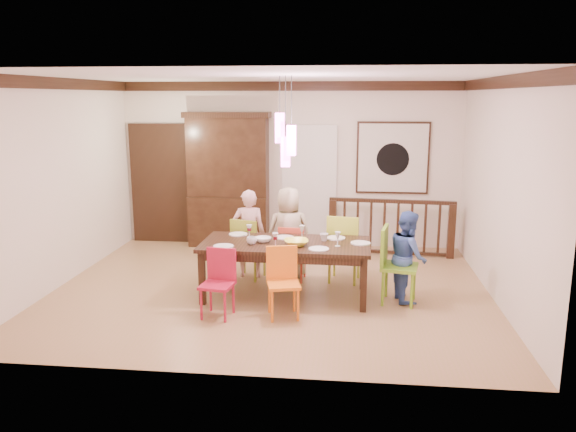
# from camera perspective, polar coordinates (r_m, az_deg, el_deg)

# --- Properties ---
(floor) EXTENTS (6.00, 6.00, 0.00)m
(floor) POSITION_cam_1_polar(r_m,az_deg,el_deg) (7.93, -1.74, -7.43)
(floor) COLOR tan
(floor) RESTS_ON ground
(ceiling) EXTENTS (6.00, 6.00, 0.00)m
(ceiling) POSITION_cam_1_polar(r_m,az_deg,el_deg) (7.48, -1.88, 14.00)
(ceiling) COLOR white
(ceiling) RESTS_ON wall_back
(wall_back) EXTENTS (6.00, 0.00, 6.00)m
(wall_back) POSITION_cam_1_polar(r_m,az_deg,el_deg) (10.03, 0.19, 5.21)
(wall_back) COLOR silver
(wall_back) RESTS_ON floor
(wall_left) EXTENTS (0.00, 5.00, 5.00)m
(wall_left) POSITION_cam_1_polar(r_m,az_deg,el_deg) (8.52, -22.24, 3.10)
(wall_left) COLOR silver
(wall_left) RESTS_ON floor
(wall_right) EXTENTS (0.00, 5.00, 5.00)m
(wall_right) POSITION_cam_1_polar(r_m,az_deg,el_deg) (7.75, 20.76, 2.40)
(wall_right) COLOR silver
(wall_right) RESTS_ON floor
(crown_molding) EXTENTS (6.00, 5.00, 0.16)m
(crown_molding) POSITION_cam_1_polar(r_m,az_deg,el_deg) (7.48, -1.88, 13.39)
(crown_molding) COLOR black
(crown_molding) RESTS_ON wall_back
(panel_door) EXTENTS (1.04, 0.07, 2.24)m
(panel_door) POSITION_cam_1_polar(r_m,az_deg,el_deg) (10.56, -12.92, 3.06)
(panel_door) COLOR black
(panel_door) RESTS_ON wall_back
(white_doorway) EXTENTS (0.97, 0.05, 2.22)m
(white_doorway) POSITION_cam_1_polar(r_m,az_deg,el_deg) (10.02, 2.16, 2.88)
(white_doorway) COLOR silver
(white_doorway) RESTS_ON wall_back
(painting) EXTENTS (1.25, 0.06, 1.25)m
(painting) POSITION_cam_1_polar(r_m,az_deg,el_deg) (9.95, 10.59, 5.81)
(painting) COLOR black
(painting) RESTS_ON wall_back
(pendant_cluster) EXTENTS (0.27, 0.21, 1.14)m
(pendant_cluster) POSITION_cam_1_polar(r_m,az_deg,el_deg) (7.21, -0.25, 7.77)
(pendant_cluster) COLOR #FF4CC5
(pendant_cluster) RESTS_ON ceiling
(dining_table) EXTENTS (2.24, 1.04, 0.75)m
(dining_table) POSITION_cam_1_polar(r_m,az_deg,el_deg) (7.45, -0.24, -3.30)
(dining_table) COLOR black
(dining_table) RESTS_ON floor
(chair_far_left) EXTENTS (0.51, 0.51, 0.91)m
(chair_far_left) POSITION_cam_1_polar(r_m,az_deg,el_deg) (8.29, -3.96, -2.81)
(chair_far_left) COLOR #90A228
(chair_far_left) RESTS_ON floor
(chair_far_mid) EXTENTS (0.40, 0.40, 0.82)m
(chair_far_mid) POSITION_cam_1_polar(r_m,az_deg,el_deg) (8.19, 0.51, -3.33)
(chair_far_mid) COLOR #CB432B
(chair_far_mid) RESTS_ON floor
(chair_far_right) EXTENTS (0.52, 0.52, 1.00)m
(chair_far_right) POSITION_cam_1_polar(r_m,az_deg,el_deg) (8.16, 5.78, -2.74)
(chair_far_right) COLOR #ADC230
(chair_far_right) RESTS_ON floor
(chair_near_left) EXTENTS (0.42, 0.42, 0.83)m
(chair_near_left) POSITION_cam_1_polar(r_m,az_deg,el_deg) (6.88, -7.23, -6.43)
(chair_near_left) COLOR #AE1533
(chair_near_left) RESTS_ON floor
(chair_near_mid) EXTENTS (0.47, 0.47, 0.85)m
(chair_near_mid) POSITION_cam_1_polar(r_m,az_deg,el_deg) (6.82, -0.46, -6.38)
(chair_near_mid) COLOR orange
(chair_near_mid) RESTS_ON floor
(chair_end_right) EXTENTS (0.53, 0.53, 1.00)m
(chair_end_right) POSITION_cam_1_polar(r_m,az_deg,el_deg) (7.40, 11.28, -4.44)
(chair_end_right) COLOR #77B325
(chair_end_right) RESTS_ON floor
(china_hutch) EXTENTS (1.51, 0.46, 2.38)m
(china_hutch) POSITION_cam_1_polar(r_m,az_deg,el_deg) (10.03, -6.08, 3.67)
(china_hutch) COLOR black
(china_hutch) RESTS_ON floor
(balustrade) EXTENTS (2.10, 0.25, 0.96)m
(balustrade) POSITION_cam_1_polar(r_m,az_deg,el_deg) (9.62, 10.41, -1.03)
(balustrade) COLOR black
(balustrade) RESTS_ON floor
(person_far_left) EXTENTS (0.52, 0.37, 1.32)m
(person_far_left) POSITION_cam_1_polar(r_m,az_deg,el_deg) (8.31, -3.99, -1.80)
(person_far_left) COLOR #F9BDC1
(person_far_left) RESTS_ON floor
(person_far_mid) EXTENTS (0.76, 0.59, 1.36)m
(person_far_mid) POSITION_cam_1_polar(r_m,az_deg,el_deg) (8.25, 0.07, -1.71)
(person_far_mid) COLOR #BEB390
(person_far_mid) RESTS_ON floor
(person_end_right) EXTENTS (0.55, 0.66, 1.20)m
(person_end_right) POSITION_cam_1_polar(r_m,az_deg,el_deg) (7.52, 12.07, -3.99)
(person_end_right) COLOR #4062B4
(person_end_right) RESTS_ON floor
(serving_bowl) EXTENTS (0.37, 0.37, 0.08)m
(serving_bowl) POSITION_cam_1_polar(r_m,az_deg,el_deg) (7.28, 0.84, -2.71)
(serving_bowl) COLOR yellow
(serving_bowl) RESTS_ON dining_table
(small_bowl) EXTENTS (0.27, 0.27, 0.07)m
(small_bowl) POSITION_cam_1_polar(r_m,az_deg,el_deg) (7.45, -2.53, -2.42)
(small_bowl) COLOR white
(small_bowl) RESTS_ON dining_table
(cup_left) EXTENTS (0.16, 0.16, 0.10)m
(cup_left) POSITION_cam_1_polar(r_m,az_deg,el_deg) (7.34, -3.72, -2.52)
(cup_left) COLOR silver
(cup_left) RESTS_ON dining_table
(cup_right) EXTENTS (0.14, 0.14, 0.10)m
(cup_right) POSITION_cam_1_polar(r_m,az_deg,el_deg) (7.52, 3.69, -2.16)
(cup_right) COLOR silver
(cup_right) RESTS_ON dining_table
(plate_far_left) EXTENTS (0.26, 0.26, 0.01)m
(plate_far_left) POSITION_cam_1_polar(r_m,az_deg,el_deg) (7.88, -5.08, -1.86)
(plate_far_left) COLOR white
(plate_far_left) RESTS_ON dining_table
(plate_far_mid) EXTENTS (0.26, 0.26, 0.01)m
(plate_far_mid) POSITION_cam_1_polar(r_m,az_deg,el_deg) (7.67, -0.37, -2.19)
(plate_far_mid) COLOR white
(plate_far_mid) RESTS_ON dining_table
(plate_far_right) EXTENTS (0.26, 0.26, 0.01)m
(plate_far_right) POSITION_cam_1_polar(r_m,az_deg,el_deg) (7.67, 4.87, -2.24)
(plate_far_right) COLOR white
(plate_far_right) RESTS_ON dining_table
(plate_near_left) EXTENTS (0.26, 0.26, 0.01)m
(plate_near_left) POSITION_cam_1_polar(r_m,az_deg,el_deg) (7.27, -6.58, -3.07)
(plate_near_left) COLOR white
(plate_near_left) RESTS_ON dining_table
(plate_near_mid) EXTENTS (0.26, 0.26, 0.01)m
(plate_near_mid) POSITION_cam_1_polar(r_m,az_deg,el_deg) (7.11, 3.14, -3.36)
(plate_near_mid) COLOR white
(plate_near_mid) RESTS_ON dining_table
(plate_end_right) EXTENTS (0.26, 0.26, 0.01)m
(plate_end_right) POSITION_cam_1_polar(r_m,az_deg,el_deg) (7.44, 7.38, -2.74)
(plate_end_right) COLOR white
(plate_end_right) RESTS_ON dining_table
(wine_glass_a) EXTENTS (0.08, 0.08, 0.19)m
(wine_glass_a) POSITION_cam_1_polar(r_m,az_deg,el_deg) (7.65, -3.96, -1.58)
(wine_glass_a) COLOR #590C19
(wine_glass_a) RESTS_ON dining_table
(wine_glass_b) EXTENTS (0.08, 0.08, 0.19)m
(wine_glass_b) POSITION_cam_1_polar(r_m,az_deg,el_deg) (7.59, 1.43, -1.66)
(wine_glass_b) COLOR silver
(wine_glass_b) RESTS_ON dining_table
(wine_glass_c) EXTENTS (0.08, 0.08, 0.19)m
(wine_glass_c) POSITION_cam_1_polar(r_m,az_deg,el_deg) (7.17, -1.29, -2.48)
(wine_glass_c) COLOR #590C19
(wine_glass_c) RESTS_ON dining_table
(wine_glass_d) EXTENTS (0.08, 0.08, 0.19)m
(wine_glass_d) POSITION_cam_1_polar(r_m,az_deg,el_deg) (7.26, 5.07, -2.35)
(wine_glass_d) COLOR silver
(wine_glass_d) RESTS_ON dining_table
(napkin) EXTENTS (0.18, 0.14, 0.01)m
(napkin) POSITION_cam_1_polar(r_m,az_deg,el_deg) (7.12, -1.09, -3.31)
(napkin) COLOR #D83359
(napkin) RESTS_ON dining_table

